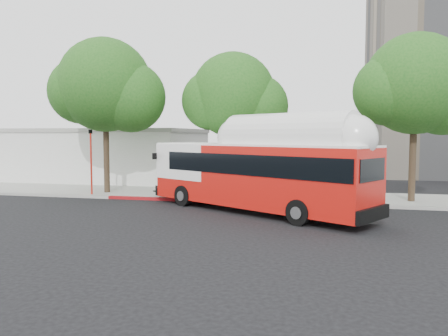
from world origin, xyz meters
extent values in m
plane|color=black|center=(0.00, 0.00, 0.00)|extent=(120.00, 120.00, 0.00)
cube|color=gray|center=(0.00, 6.50, 0.07)|extent=(60.00, 5.00, 0.15)
cube|color=gray|center=(0.00, 3.90, 0.07)|extent=(60.00, 0.30, 0.15)
cube|color=maroon|center=(-3.00, 3.90, 0.08)|extent=(10.00, 0.32, 0.16)
cylinder|color=#2D2116|center=(-9.00, 5.50, 3.04)|extent=(0.36, 0.36, 6.08)
sphere|color=#1A5017|center=(-9.00, 5.50, 6.84)|extent=(5.80, 5.80, 5.80)
sphere|color=#1A5017|center=(-7.41, 5.70, 6.08)|extent=(4.35, 4.35, 4.35)
cylinder|color=#2D2116|center=(-1.00, 6.00, 2.72)|extent=(0.36, 0.36, 5.44)
sphere|color=#1A5017|center=(-1.00, 6.00, 6.12)|extent=(5.00, 5.00, 5.00)
sphere|color=#1A5017|center=(0.38, 6.20, 5.44)|extent=(3.75, 3.75, 3.75)
cylinder|color=#2D2116|center=(9.00, 5.80, 2.88)|extent=(0.36, 0.36, 5.76)
sphere|color=#1A5017|center=(9.00, 5.80, 6.48)|extent=(5.40, 5.40, 5.40)
sphere|color=#1A5017|center=(10.48, 6.00, 5.76)|extent=(4.05, 4.05, 4.05)
cube|color=silver|center=(-14.00, 14.00, 2.00)|extent=(16.00, 10.00, 4.00)
cube|color=gray|center=(-14.00, 14.00, 4.10)|extent=(16.20, 10.20, 0.30)
cube|color=red|center=(1.03, 1.33, 1.79)|extent=(11.56, 8.36, 2.88)
cube|color=black|center=(1.46, 1.07, 2.39)|extent=(10.57, 7.79, 0.94)
cube|color=white|center=(1.03, 1.33, 3.27)|extent=(11.52, 8.29, 0.10)
cube|color=white|center=(2.74, 0.30, 3.53)|extent=(6.48, 4.98, 0.55)
cube|color=black|center=(-4.55, 4.68, 0.50)|extent=(1.60, 1.94, 0.06)
imported|color=navy|center=(-4.55, 4.68, 0.98)|extent=(1.39, 1.77, 0.90)
cylinder|color=red|center=(-9.44, 4.40, 1.93)|extent=(0.12, 0.12, 3.86)
cube|color=black|center=(-9.44, 4.40, 3.95)|extent=(0.05, 0.39, 0.24)
camera|label=1|loc=(4.29, -19.50, 3.72)|focal=35.00mm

